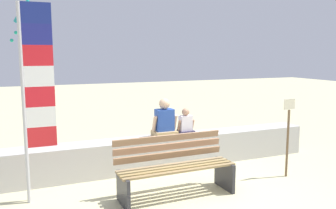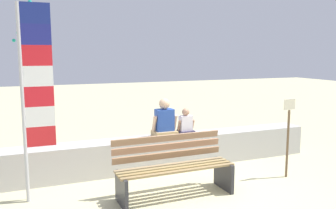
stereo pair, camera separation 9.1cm
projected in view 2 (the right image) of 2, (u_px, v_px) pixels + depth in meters
name	position (u px, v px, depth m)	size (l,w,h in m)	color
ground_plane	(189.00, 190.00, 5.54)	(40.00, 40.00, 0.00)	beige
seawall_ledge	(161.00, 152.00, 6.62)	(6.18, 0.50, 0.59)	#BAB7B3
park_bench	(173.00, 168.00, 5.31)	(1.79, 0.63, 0.88)	#95794D
person_adult	(164.00, 122.00, 6.55)	(0.47, 0.35, 0.72)	tan
person_child	(186.00, 124.00, 6.73)	(0.33, 0.25, 0.51)	#342F48
flag_banner	(33.00, 87.00, 4.93)	(0.45, 0.05, 2.82)	#B7B7BC
kite_teal	(30.00, 10.00, 8.40)	(0.79, 0.85, 1.13)	teal
sign_post	(288.00, 132.00, 6.03)	(0.24, 0.05, 1.36)	brown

